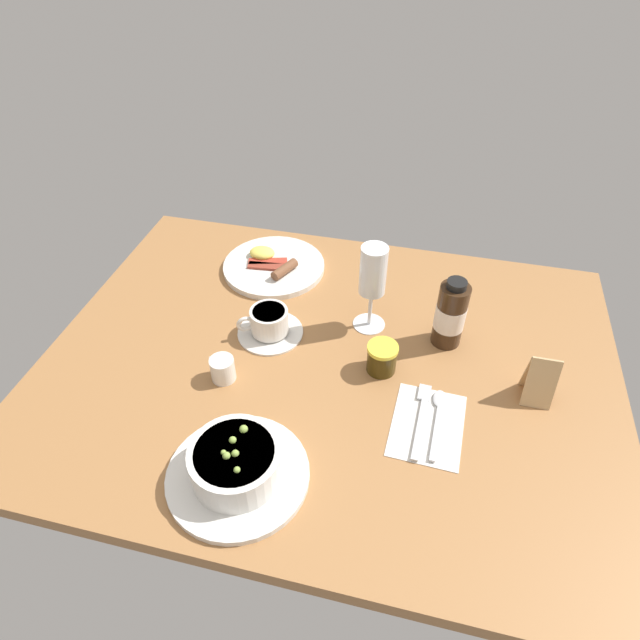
% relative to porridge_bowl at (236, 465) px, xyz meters
% --- Properties ---
extents(ground_plane, '(1.10, 0.84, 0.03)m').
position_rel_porridge_bowl_xyz_m(ground_plane, '(0.08, 0.28, -0.05)').
color(ground_plane, '#9E6B3D').
extents(porridge_bowl, '(0.23, 0.23, 0.08)m').
position_rel_porridge_bowl_xyz_m(porridge_bowl, '(0.00, 0.00, 0.00)').
color(porridge_bowl, silver).
rests_on(porridge_bowl, ground_plane).
extents(cutlery_setting, '(0.13, 0.17, 0.01)m').
position_rel_porridge_bowl_xyz_m(cutlery_setting, '(0.28, 0.18, -0.03)').
color(cutlery_setting, silver).
rests_on(cutlery_setting, ground_plane).
extents(coffee_cup, '(0.13, 0.13, 0.06)m').
position_rel_porridge_bowl_xyz_m(coffee_cup, '(-0.05, 0.33, -0.01)').
color(coffee_cup, silver).
rests_on(coffee_cup, ground_plane).
extents(creamer_jug, '(0.05, 0.05, 0.05)m').
position_rel_porridge_bowl_xyz_m(creamer_jug, '(-0.10, 0.19, -0.01)').
color(creamer_jug, silver).
rests_on(creamer_jug, ground_plane).
extents(wine_glass, '(0.07, 0.07, 0.19)m').
position_rel_porridge_bowl_xyz_m(wine_glass, '(0.14, 0.40, 0.10)').
color(wine_glass, white).
rests_on(wine_glass, ground_plane).
extents(jam_jar, '(0.06, 0.06, 0.06)m').
position_rel_porridge_bowl_xyz_m(jam_jar, '(0.18, 0.29, -0.00)').
color(jam_jar, '#3A2C0B').
rests_on(jam_jar, ground_plane).
extents(sauce_bottle_brown, '(0.06, 0.06, 0.15)m').
position_rel_porridge_bowl_xyz_m(sauce_bottle_brown, '(0.30, 0.39, 0.04)').
color(sauce_bottle_brown, '#382314').
rests_on(sauce_bottle_brown, ground_plane).
extents(breakfast_plate, '(0.24, 0.24, 0.04)m').
position_rel_porridge_bowl_xyz_m(breakfast_plate, '(-0.11, 0.54, -0.02)').
color(breakfast_plate, silver).
rests_on(breakfast_plate, ground_plane).
extents(menu_card, '(0.05, 0.05, 0.10)m').
position_rel_porridge_bowl_xyz_m(menu_card, '(0.46, 0.28, 0.02)').
color(menu_card, tan).
rests_on(menu_card, ground_plane).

